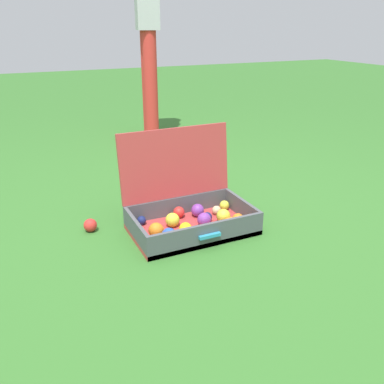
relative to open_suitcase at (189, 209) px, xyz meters
name	(u,v)px	position (x,y,z in m)	size (l,w,h in m)	color
ground_plane	(200,228)	(0.05, -0.04, -0.11)	(16.00, 16.00, 0.00)	#336B28
open_suitcase	(189,209)	(0.00, 0.00, 0.00)	(0.61, 0.44, 0.49)	#B23838
stray_ball_on_grass	(90,225)	(-0.47, 0.17, -0.07)	(0.07, 0.07, 0.07)	red
bystander_person	(147,20)	(0.45, 1.81, 0.90)	(0.25, 0.35, 1.75)	red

